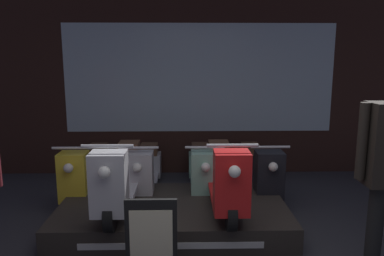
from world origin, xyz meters
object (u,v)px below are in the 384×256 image
Objects in this scene: scooter_backrow_2 at (202,172)px; scooter_backrow_3 at (258,171)px; scooter_backrow_0 at (88,172)px; scooter_backrow_1 at (145,172)px; scooter_display_left at (121,177)px; scooter_display_right at (224,176)px; price_sign_board at (151,239)px.

scooter_backrow_2 is 1.00× the size of scooter_backrow_3.
scooter_backrow_1 is (0.78, 0.00, 0.00)m from scooter_backrow_0.
scooter_display_right is at bearing 0.00° from scooter_display_left.
scooter_backrow_3 is at bearing 56.96° from price_sign_board.
scooter_backrow_1 is 2.39× the size of price_sign_board.
scooter_backrow_0 is at bearing 180.00° from scooter_backrow_3.
scooter_backrow_2 is at bearing 75.37° from price_sign_board.
scooter_backrow_1 is (-0.98, 1.01, -0.26)m from scooter_display_right.
scooter_backrow_0 and scooter_backrow_2 have the same top height.
scooter_display_left is 1.00× the size of scooter_backrow_3.
scooter_backrow_0 is 2.39× the size of price_sign_board.
scooter_backrow_2 and scooter_backrow_3 have the same top height.
price_sign_board is (-0.53, -2.02, 0.04)m from scooter_backrow_2.
scooter_backrow_3 is (1.73, 1.01, -0.26)m from scooter_display_left.
scooter_backrow_3 is (1.57, 0.00, 0.00)m from scooter_backrow_1.
scooter_backrow_1 is at bearing 97.32° from price_sign_board.
price_sign_board is at bearing -62.62° from scooter_backrow_0.
scooter_backrow_0 is 1.00× the size of scooter_backrow_3.
scooter_display_left and scooter_display_right have the same top height.
price_sign_board is at bearing -82.68° from scooter_backrow_1.
scooter_display_right is 1.00× the size of scooter_backrow_3.
scooter_display_right is 1.26m from price_sign_board.
scooter_backrow_0 is (-1.77, 1.01, -0.26)m from scooter_display_right.
price_sign_board is (0.26, -2.02, 0.04)m from scooter_backrow_1.
scooter_display_left reaches higher than scooter_backrow_0.
scooter_backrow_0 is (-0.63, 1.01, -0.26)m from scooter_display_left.
scooter_backrow_0 is 1.57m from scooter_backrow_2.
scooter_display_right is 1.00× the size of scooter_backrow_2.
scooter_backrow_1 and scooter_backrow_2 have the same top height.
scooter_backrow_1 is 1.00× the size of scooter_backrow_2.
scooter_backrow_3 is (2.35, 0.00, 0.00)m from scooter_backrow_0.
scooter_backrow_0 is 2.27m from price_sign_board.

